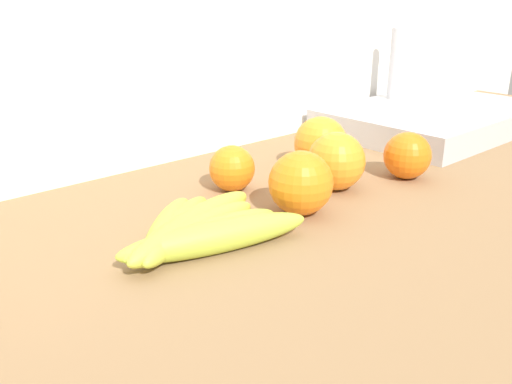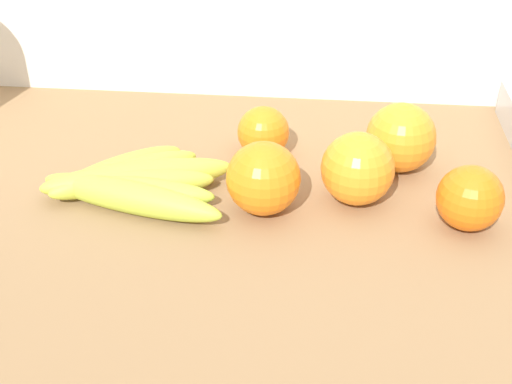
{
  "view_description": "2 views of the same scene",
  "coord_description": "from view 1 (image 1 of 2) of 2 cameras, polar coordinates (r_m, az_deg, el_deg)",
  "views": [
    {
      "loc": [
        -0.6,
        -0.41,
        1.16
      ],
      "look_at": [
        -0.2,
        0.05,
        0.93
      ],
      "focal_mm": 37.73,
      "sensor_mm": 36.0,
      "label": 1
    },
    {
      "loc": [
        -0.09,
        -0.6,
        1.33
      ],
      "look_at": [
        -0.15,
        -0.0,
        0.94
      ],
      "focal_mm": 48.36,
      "sensor_mm": 36.0,
      "label": 2
    }
  ],
  "objects": [
    {
      "name": "sink_basin",
      "position": [
        1.16,
        18.29,
        7.56
      ],
      "size": [
        0.44,
        0.3,
        0.19
      ],
      "color": "#B7BABF",
      "rests_on": "counter"
    },
    {
      "name": "banana_bunch",
      "position": [
        0.6,
        -6.54,
        -4.08
      ],
      "size": [
        0.22,
        0.17,
        0.04
      ],
      "color": "#B1C93F",
      "rests_on": "counter"
    },
    {
      "name": "orange_right",
      "position": [
        0.76,
        8.49,
        3.25
      ],
      "size": [
        0.08,
        0.08,
        0.08
      ],
      "primitive_type": "sphere",
      "color": "orange",
      "rests_on": "counter"
    },
    {
      "name": "wall_back",
      "position": [
        1.1,
        -2.78,
        -7.17
      ],
      "size": [
        2.18,
        0.06,
        1.3
      ],
      "primitive_type": "cube",
      "color": "silver",
      "rests_on": "ground"
    },
    {
      "name": "orange_front",
      "position": [
        0.85,
        6.86,
        5.16
      ],
      "size": [
        0.08,
        0.08,
        0.08
      ],
      "primitive_type": "sphere",
      "color": "orange",
      "rests_on": "counter"
    },
    {
      "name": "orange_back_left",
      "position": [
        0.75,
        -2.56,
        2.52
      ],
      "size": [
        0.06,
        0.06,
        0.06
      ],
      "primitive_type": "sphere",
      "color": "orange",
      "rests_on": "counter"
    },
    {
      "name": "orange_far_right",
      "position": [
        0.67,
        4.77,
        0.96
      ],
      "size": [
        0.08,
        0.08,
        0.08
      ],
      "primitive_type": "sphere",
      "color": "orange",
      "rests_on": "counter"
    },
    {
      "name": "orange_center",
      "position": [
        0.83,
        15.75,
        3.74
      ],
      "size": [
        0.07,
        0.07,
        0.07
      ],
      "primitive_type": "sphere",
      "color": "orange",
      "rests_on": "counter"
    }
  ]
}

